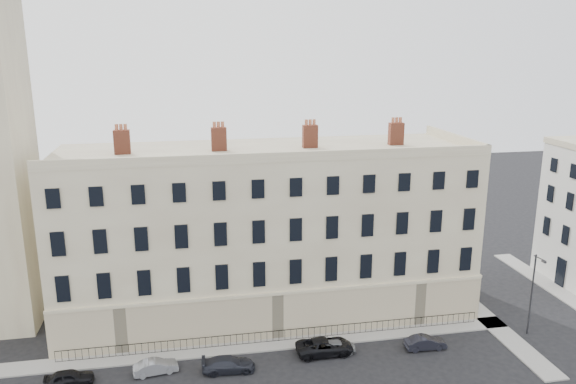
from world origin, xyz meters
The scene contains 13 objects.
ground centered at (0.00, 0.00, 0.00)m, with size 160.00×160.00×0.00m, color black.
terrace centered at (-5.97, 11.97, 7.50)m, with size 36.22×12.22×17.00m.
pavement_terrace centered at (-10.00, 5.00, 0.06)m, with size 48.00×2.00×0.12m, color gray.
pavement_east_return centered at (13.00, 8.00, 0.06)m, with size 2.00×24.00×0.12m, color gray.
pavement_adjacent centered at (23.00, 10.00, 0.06)m, with size 2.00×20.00×0.12m, color gray.
railings centered at (-6.00, 5.40, 0.55)m, with size 35.00×0.04×0.96m.
car_a centered at (-21.90, 2.18, 0.59)m, with size 1.39×3.45×1.18m, color black.
car_b centered at (-15.83, 2.59, 0.54)m, with size 1.15×3.29×1.08m, color gray.
car_c centered at (-10.46, 1.84, 0.58)m, with size 1.62×3.98×1.16m, color #20222B.
car_d centered at (-2.73, 2.89, 0.64)m, with size 2.13×4.63×1.29m, color black.
car_e centered at (-1.79, 2.88, 0.54)m, with size 1.27×3.16×1.08m, color slate.
car_f centered at (5.41, 2.10, 0.55)m, with size 1.16×3.34×1.10m, color black.
streetlamp centered at (14.99, 2.72, 3.97)m, with size 0.32×1.55×7.15m.
Camera 1 is at (-13.07, -35.77, 23.72)m, focal length 35.00 mm.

